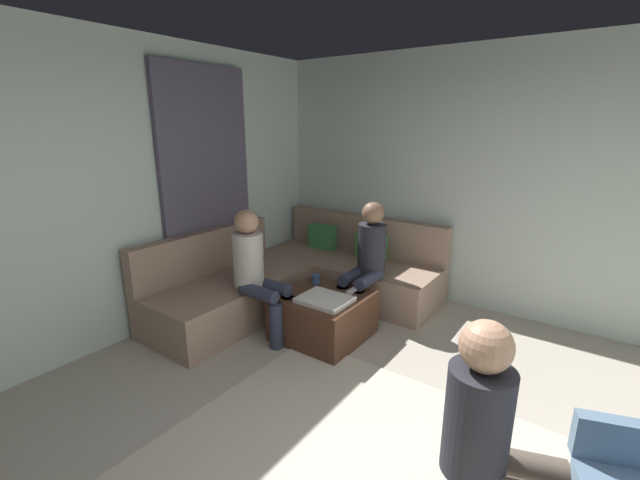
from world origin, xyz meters
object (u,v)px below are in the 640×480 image
(person_on_couch_side, at_px, (256,269))
(person_on_armchair, at_px, (499,439))
(ottoman, at_px, (323,316))
(game_remote, at_px, (352,290))
(sectional_couch, at_px, (300,278))
(coffee_mug, at_px, (316,279))
(person_on_couch_back, at_px, (367,258))

(person_on_couch_side, distance_m, person_on_armchair, 2.50)
(ottoman, xyz_separation_m, game_remote, (0.18, 0.22, 0.22))
(sectional_couch, bearing_deg, person_on_armchair, -35.32)
(ottoman, bearing_deg, coffee_mug, 140.71)
(sectional_couch, bearing_deg, person_on_couch_back, 3.91)
(person_on_couch_back, distance_m, person_on_armchair, 2.46)
(sectional_couch, relative_size, person_on_armchair, 2.16)
(ottoman, height_order, person_on_couch_side, person_on_couch_side)
(game_remote, xyz_separation_m, person_on_couch_back, (-0.05, 0.34, 0.23))
(game_remote, bearing_deg, ottoman, -129.29)
(ottoman, bearing_deg, person_on_couch_back, 76.39)
(sectional_couch, height_order, coffee_mug, sectional_couch)
(sectional_couch, height_order, person_on_couch_side, person_on_couch_side)
(ottoman, distance_m, person_on_couch_side, 0.76)
(coffee_mug, height_order, game_remote, coffee_mug)
(person_on_couch_back, distance_m, person_on_couch_side, 1.10)
(coffee_mug, relative_size, person_on_armchair, 0.08)
(sectional_couch, relative_size, ottoman, 3.36)
(ottoman, xyz_separation_m, person_on_couch_side, (-0.52, -0.33, 0.45))
(coffee_mug, bearing_deg, person_on_couch_side, -120.90)
(ottoman, relative_size, person_on_couch_back, 0.63)
(person_on_couch_side, xyz_separation_m, person_on_armchair, (2.33, -0.92, -0.01))
(coffee_mug, distance_m, person_on_couch_side, 0.62)
(game_remote, distance_m, person_on_couch_side, 0.92)
(sectional_couch, height_order, person_on_armchair, person_on_armchair)
(person_on_couch_back, bearing_deg, coffee_mug, 46.73)
(game_remote, bearing_deg, person_on_couch_back, 97.63)
(sectional_couch, distance_m, ottoman, 0.84)
(sectional_couch, xyz_separation_m, coffee_mug, (0.45, -0.32, 0.19))
(ottoman, height_order, person_on_couch_back, person_on_couch_back)
(game_remote, distance_m, person_on_couch_back, 0.41)
(coffee_mug, bearing_deg, ottoman, -39.29)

